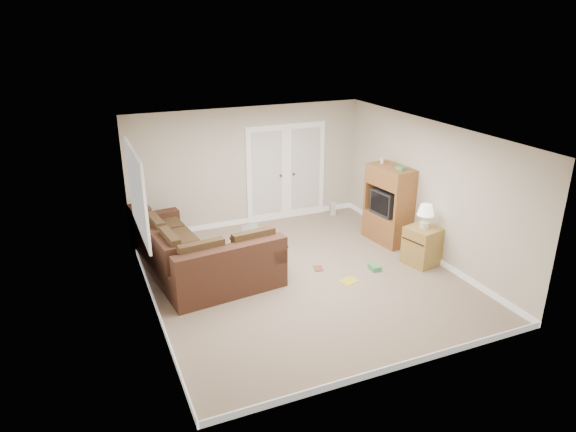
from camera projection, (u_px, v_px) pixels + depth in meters
name	position (u px, v px, depth m)	size (l,w,h in m)	color
floor	(302.00, 277.00, 8.81)	(5.50, 5.50, 0.00)	gray
ceiling	(304.00, 133.00, 7.91)	(5.00, 5.50, 0.02)	white
wall_left	(147.00, 232.00, 7.44)	(0.02, 5.50, 2.50)	beige
wall_right	(429.00, 190.00, 9.27)	(0.02, 5.50, 2.50)	beige
wall_back	(248.00, 167.00, 10.72)	(5.00, 0.02, 2.50)	beige
wall_front	(401.00, 284.00, 6.00)	(5.00, 0.02, 2.50)	beige
baseboards	(302.00, 274.00, 8.79)	(5.00, 5.50, 0.10)	white
french_doors	(286.00, 173.00, 11.08)	(1.80, 0.05, 2.13)	white
window_left	(137.00, 192.00, 8.21)	(0.05, 1.92, 1.42)	white
sectional_sofa	(194.00, 257.00, 8.75)	(2.22, 2.94, 0.88)	#43261A
coffee_table	(257.00, 255.00, 9.03)	(0.68, 1.18, 0.77)	black
tv_armoire	(389.00, 204.00, 9.98)	(0.64, 1.01, 1.64)	brown
side_cabinet	(423.00, 243.00, 9.16)	(0.64, 0.64, 1.13)	#A6823D
space_heater	(333.00, 209.00, 11.54)	(0.12, 0.10, 0.30)	silver
floor_magazine	(349.00, 281.00, 8.67)	(0.30, 0.24, 0.01)	gold
floor_greenbox	(375.00, 267.00, 9.05)	(0.16, 0.22, 0.09)	#418F54
floor_book	(314.00, 269.00, 9.08)	(0.16, 0.21, 0.02)	brown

